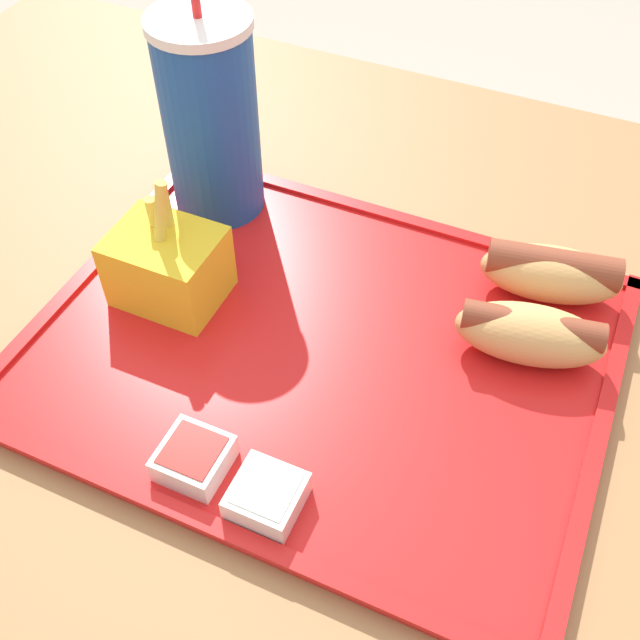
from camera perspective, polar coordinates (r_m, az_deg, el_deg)
The scene contains 8 objects.
dining_table at distance 0.90m, azimuth -1.33°, elevation -16.85°, with size 1.15×0.84×0.73m.
food_tray at distance 0.57m, azimuth 0.00°, elevation -2.30°, with size 0.43×0.34×0.01m.
soda_cup at distance 0.65m, azimuth -8.34°, elevation 14.93°, with size 0.08×0.08×0.21m.
hot_dog_far at distance 0.62m, azimuth 17.21°, elevation 3.53°, with size 0.12×0.07×0.05m.
hot_dog_near at distance 0.57m, azimuth 15.74°, elevation -0.95°, with size 0.12×0.07×0.04m.
fries_carton at distance 0.60m, azimuth -11.33°, elevation 4.37°, with size 0.08×0.07×0.11m.
sauce_cup_mayo at distance 0.49m, azimuth -4.07°, elevation -13.20°, with size 0.04×0.04×0.02m.
sauce_cup_ketchup at distance 0.51m, azimuth -9.59°, elevation -10.30°, with size 0.04×0.04×0.02m.
Camera 1 is at (0.17, -0.33, 1.18)m, focal length 42.00 mm.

